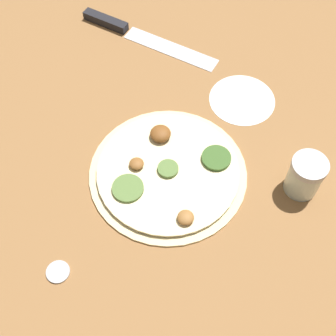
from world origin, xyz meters
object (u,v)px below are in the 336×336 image
object	(u,v)px
pizza	(168,171)
knife	(126,30)
loose_cap	(58,271)
spice_jar	(305,176)

from	to	relation	value
pizza	knife	world-z (taller)	pizza
knife	loose_cap	world-z (taller)	knife
knife	spice_jar	world-z (taller)	spice_jar
spice_jar	knife	bearing A→B (deg)	-139.57
knife	loose_cap	distance (m)	0.52
pizza	knife	size ratio (longest dim) A/B	0.95
loose_cap	pizza	bearing A→B (deg)	137.57
pizza	knife	xyz separation A→B (m)	(-0.34, -0.09, -0.00)
knife	loose_cap	xyz separation A→B (m)	(0.52, -0.07, -0.00)
pizza	spice_jar	distance (m)	0.22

